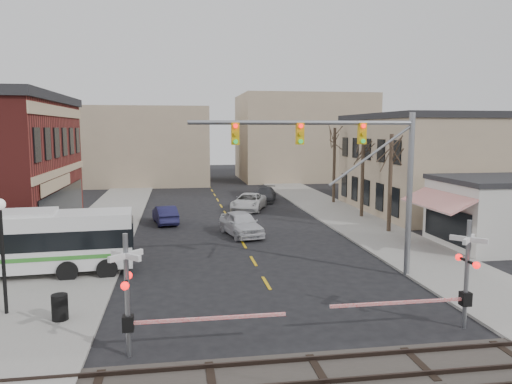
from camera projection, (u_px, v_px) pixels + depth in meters
ground at (275, 297)px, 21.48m from camera, size 160.00×160.00×0.00m
sidewalk_west at (108, 220)px, 39.58m from camera, size 5.00×60.00×0.12m
sidewalk_east at (338, 213)px, 42.55m from camera, size 5.00×60.00×0.12m
tan_building at (475, 163)px, 43.98m from camera, size 20.30×15.30×8.50m
awning_shop at (508, 212)px, 30.56m from camera, size 9.74×6.20×4.30m
tree_east_a at (390, 183)px, 34.44m from camera, size 0.28×0.28×6.75m
tree_east_b at (362, 178)px, 40.39m from camera, size 0.28×0.28×6.30m
tree_east_c at (334, 165)px, 48.20m from camera, size 0.28×0.28×7.20m
transit_bus at (4, 243)px, 24.03m from camera, size 12.24×3.54×3.11m
traffic_signal_mast at (353, 160)px, 23.51m from camera, size 10.77×0.30×8.00m
rr_crossing_west at (141, 296)px, 15.74m from camera, size 5.60×1.36×4.00m
rr_crossing_east at (456, 276)px, 17.89m from camera, size 5.60×1.36×4.00m
street_lamp at (1, 232)px, 18.92m from camera, size 0.44×0.44×4.49m
trash_bin at (60, 307)px, 18.60m from camera, size 0.60×0.60×0.97m
car_a at (241, 224)px, 33.84m from camera, size 2.94×5.18×1.66m
car_b at (165, 215)px, 38.14m from camera, size 2.18×4.43×1.40m
car_c at (249, 202)px, 44.35m from camera, size 4.19×5.95×1.51m
car_d at (265, 194)px, 49.83m from camera, size 3.20×5.18×1.40m
pedestrian_near at (100, 252)px, 25.14m from camera, size 0.66×0.79×1.86m
pedestrian_far at (42, 242)px, 27.53m from camera, size 0.95×1.05×1.77m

